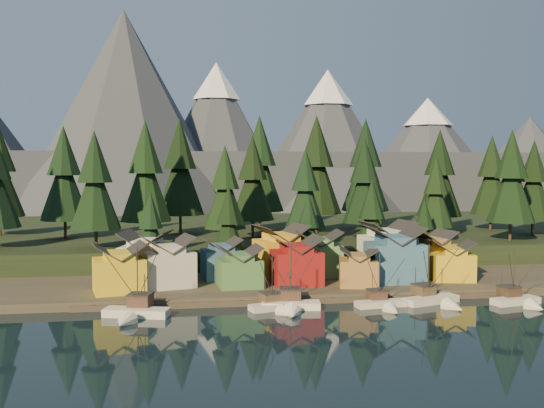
{
  "coord_description": "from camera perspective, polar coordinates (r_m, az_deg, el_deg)",
  "views": [
    {
      "loc": [
        -21.9,
        -85.88,
        23.48
      ],
      "look_at": [
        -4.35,
        30.0,
        16.37
      ],
      "focal_mm": 40.0,
      "sensor_mm": 36.0,
      "label": 1
    }
  ],
  "objects": [
    {
      "name": "ground",
      "position": [
        91.69,
        5.62,
        -11.38
      ],
      "size": [
        500.0,
        500.0,
        0.0
      ],
      "primitive_type": "plane",
      "color": "black",
      "rests_on": "ground"
    },
    {
      "name": "shore_strip",
      "position": [
        129.78,
        1.25,
        -6.62
      ],
      "size": [
        400.0,
        50.0,
        1.5
      ],
      "primitive_type": "cube",
      "color": "#363127",
      "rests_on": "ground"
    },
    {
      "name": "hillside",
      "position": [
        178.42,
        -1.5,
        -3.12
      ],
      "size": [
        420.0,
        100.0,
        6.0
      ],
      "primitive_type": "cube",
      "color": "black",
      "rests_on": "ground"
    },
    {
      "name": "dock",
      "position": [
        107.19,
        3.42,
        -8.92
      ],
      "size": [
        80.0,
        4.0,
        1.0
      ],
      "primitive_type": "cube",
      "color": "#4E4338",
      "rests_on": "ground"
    },
    {
      "name": "mountain_ridge",
      "position": [
        300.01,
        -5.24,
        3.95
      ],
      "size": [
        560.0,
        190.0,
        90.0
      ],
      "color": "#434856",
      "rests_on": "ground"
    },
    {
      "name": "boat_0",
      "position": [
        97.81,
        -12.88,
        -9.1
      ],
      "size": [
        11.02,
        11.54,
        12.28
      ],
      "rotation": [
        0.0,
        0.0,
        -0.27
      ],
      "color": "beige",
      "rests_on": "ground"
    },
    {
      "name": "boat_2",
      "position": [
        100.21,
        0.39,
        -8.95
      ],
      "size": [
        8.8,
        9.25,
        10.01
      ],
      "rotation": [
        0.0,
        0.0,
        0.31
      ],
      "color": "beige",
      "rests_on": "ground"
    },
    {
      "name": "boat_3",
      "position": [
        100.46,
        1.81,
        -8.68
      ],
      "size": [
        10.24,
        10.91,
        12.02
      ],
      "rotation": [
        0.0,
        0.0,
        -0.14
      ],
      "color": "silver",
      "rests_on": "ground"
    },
    {
      "name": "boat_4",
      "position": [
        103.87,
        10.44,
        -8.6
      ],
      "size": [
        9.1,
        9.74,
        9.96
      ],
      "rotation": [
        0.0,
        0.0,
        0.12
      ],
      "color": "beige",
      "rests_on": "ground"
    },
    {
      "name": "boat_5",
      "position": [
        108.31,
        15.17,
        -8.04
      ],
      "size": [
        11.03,
        11.43,
        11.43
      ],
      "rotation": [
        0.0,
        0.0,
        0.33
      ],
      "color": "beige",
      "rests_on": "ground"
    },
    {
      "name": "boat_6",
      "position": [
        112.46,
        22.3,
        -7.75
      ],
      "size": [
        9.27,
        9.78,
        10.84
      ],
      "rotation": [
        0.0,
        0.0,
        0.21
      ],
      "color": "beige",
      "rests_on": "ground"
    },
    {
      "name": "house_front_0",
      "position": [
        110.54,
        -14.2,
        -5.72
      ],
      "size": [
        10.14,
        9.78,
        8.63
      ],
      "rotation": [
        0.0,
        0.0,
        0.21
      ],
      "color": "gold",
      "rests_on": "shore_strip"
    },
    {
      "name": "house_front_1",
      "position": [
        113.83,
        -9.81,
        -5.22
      ],
      "size": [
        10.92,
        10.66,
        9.31
      ],
      "rotation": [
        0.0,
        0.0,
        0.26
      ],
      "color": "beige",
      "rests_on": "shore_strip"
    },
    {
      "name": "house_front_2",
      "position": [
        112.14,
        -3.06,
        -5.79
      ],
      "size": [
        8.28,
        8.33,
        7.5
      ],
      "rotation": [
        0.0,
        0.0,
        0.08
      ],
      "color": "#42723D",
      "rests_on": "shore_strip"
    },
    {
      "name": "house_front_3",
      "position": [
        114.4,
        2.31,
        -5.19
      ],
      "size": [
        9.26,
        8.86,
        9.05
      ],
      "rotation": [
        0.0,
        0.0,
        0.05
      ],
      "color": "maroon",
      "rests_on": "shore_strip"
    },
    {
      "name": "house_front_4",
      "position": [
        113.99,
        8.13,
        -5.78
      ],
      "size": [
        8.42,
        8.83,
        7.08
      ],
      "rotation": [
        0.0,
        0.0,
        -0.23
      ],
      "color": "olive",
      "rests_on": "shore_strip"
    },
    {
      "name": "house_front_5",
      "position": [
        119.26,
        11.46,
        -4.51
      ],
      "size": [
        10.43,
        9.55,
        10.61
      ],
      "rotation": [
        0.0,
        0.0,
        -0.04
      ],
      "color": "#36617F",
      "rests_on": "shore_strip"
    },
    {
      "name": "house_front_6",
      "position": [
        123.5,
        16.61,
        -5.03
      ],
      "size": [
        8.99,
        8.67,
        7.67
      ],
      "rotation": [
        0.0,
        0.0,
        -0.21
      ],
      "color": "gold",
      "rests_on": "shore_strip"
    },
    {
      "name": "house_back_0",
      "position": [
        118.97,
        -11.81,
        -4.76
      ],
      "size": [
        10.71,
        10.45,
        9.73
      ],
      "rotation": [
        0.0,
        0.0,
        -0.24
      ],
      "color": "silver",
      "rests_on": "shore_strip"
    },
    {
      "name": "house_back_1",
      "position": [
        119.71,
        -4.78,
        -5.06
      ],
      "size": [
        8.17,
        8.25,
        8.08
      ],
      "rotation": [
        0.0,
        0.0,
        0.15
      ],
      "color": "#325577",
      "rests_on": "shore_strip"
    },
    {
      "name": "house_back_2",
      "position": [
        123.77,
        0.85,
        -4.25
      ],
      "size": [
        11.41,
        10.83,
        10.2
      ],
      "rotation": [
        0.0,
        0.0,
        0.24
      ],
      "color": "gold",
      "rests_on": "shore_strip"
    },
    {
      "name": "house_back_3",
      "position": [
        123.39,
        4.38,
        -4.54
      ],
      "size": [
        9.53,
        8.61,
        9.16
      ],
      "rotation": [
        0.0,
        0.0,
        -0.07
      ],
      "color": "#528648",
      "rests_on": "shore_strip"
    },
    {
      "name": "house_back_4",
      "position": [
        128.45,
        10.78,
        -3.9
      ],
      "size": [
        10.82,
        10.47,
        10.76
      ],
      "rotation": [
        0.0,
        0.0,
        0.11
      ],
      "color": "beige",
      "rests_on": "shore_strip"
    },
    {
      "name": "house_back_5",
      "position": [
        129.15,
        14.76,
        -4.33
      ],
      "size": [
        9.2,
        9.28,
        8.97
      ],
      "rotation": [
        0.0,
        0.0,
        0.17
      ],
      "color": "olive",
      "rests_on": "shore_strip"
    },
    {
      "name": "tree_hill_1",
      "position": [
        156.44,
        -18.97,
        2.43
      ],
      "size": [
        11.91,
        11.91,
        27.74
      ],
      "color": "#332319",
      "rests_on": "hillside"
    },
    {
      "name": "tree_hill_2",
      "position": [
        135.15,
        -16.31,
        1.81
      ],
      "size": [
        10.9,
        10.9,
        25.4
      ],
      "color": "#332319",
      "rests_on": "hillside"
    },
    {
      "name": "tree_hill_3",
      "position": [
        146.12,
        -11.8,
        2.69
      ],
      "size": [
        12.31,
        12.31,
        28.67
      ],
      "color": "#332319",
      "rests_on": "hillside"
    },
    {
      "name": "tree_hill_4",
      "position": [
        160.88,
        -8.66,
        3.13
      ],
      "size": [
        13.07,
        13.07,
        30.45
      ],
      "color": "#332319",
      "rests_on": "hillside"
    },
    {
      "name": "tree_hill_5",
      "position": [
        136.34,
        -4.44,
        1.29
      ],
      "size": [
        9.67,
        9.67,
        22.52
      ],
      "color": "#332319",
      "rests_on": "hillside"
    },
    {
      "name": "tree_hill_6",
      "position": [
        151.98,
        -1.85,
        2.17
      ],
      "size": [
        11.01,
        11.01,
        25.66
      ],
      "color": "#332319",
      "rests_on": "hillside"
    },
    {
      "name": "tree_hill_7",
      "position": [
        136.87,
        3.16,
        1.14
      ],
      "size": [
        9.37,
        9.37,
        21.83
      ],
      "color": "#332319",
      "rests_on": "hillside"
    },
    {
      "name": "tree_hill_8",
      "position": [
        161.91,
        4.21,
        3.35
      ],
      "size": [
        13.47,
        13.47,
        31.39
      ],
      "color": "#332319",
      "rests_on": "hillside"
    },
    {
      "name": "tree_hill_9",
      "position": [
        147.62,
        8.7,
        1.87
      ],
      "size": [
        10.57,
        10.57,
        24.63
      ],
      "color": "#332319",
      "rests_on": "hillside"
    },
    {
      "name": "tree_hill_10",
      "position": [
        173.81,
        8.78,
        3.32
      ],
      "size": [
        13.46,
        13.46,
        31.35
      ],
      "color": "#332319",
      "rests_on": "hillside"
    },
    {
      "name": "tree_hill_11",
      "position": [
        148.64,
        15.17,
        0.82
      ],
      "size": [
        8.59,
        8.59,
        20.01
      ],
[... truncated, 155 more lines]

